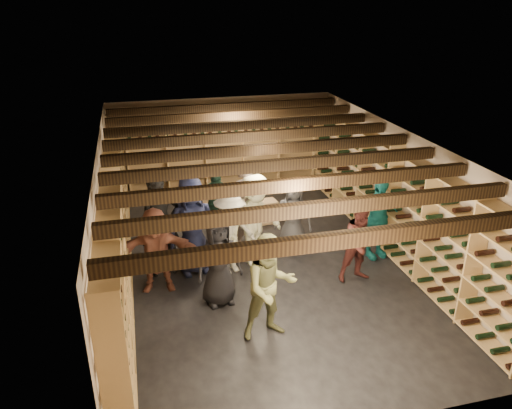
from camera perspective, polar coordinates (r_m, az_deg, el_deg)
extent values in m
plane|color=black|center=(9.52, 0.79, -6.80)|extent=(8.00, 8.00, 0.00)
cube|color=#BAA690|center=(12.67, -3.84, 6.80)|extent=(5.50, 0.02, 2.40)
cube|color=#BAA690|center=(5.74, 11.53, -15.63)|extent=(5.50, 0.02, 2.40)
cube|color=#BAA690|center=(8.75, -16.87, -1.87)|extent=(0.02, 8.00, 2.40)
cube|color=#BAA690|center=(10.00, 16.25, 1.37)|extent=(0.02, 8.00, 2.40)
cube|color=beige|center=(8.58, 0.88, 7.24)|extent=(5.50, 8.00, 0.01)
cube|color=black|center=(5.54, 10.23, -3.93)|extent=(5.40, 0.12, 0.18)
cube|color=black|center=(6.27, 7.05, -0.43)|extent=(5.40, 0.12, 0.18)
cube|color=black|center=(7.03, 4.54, 2.33)|extent=(5.40, 0.12, 0.18)
cube|color=black|center=(7.82, 2.53, 4.54)|extent=(5.40, 0.12, 0.18)
cube|color=black|center=(8.62, 0.87, 6.34)|extent=(5.40, 0.12, 0.18)
cube|color=black|center=(9.43, -0.51, 7.83)|extent=(5.40, 0.12, 0.18)
cube|color=black|center=(10.26, -1.67, 9.08)|extent=(5.40, 0.12, 0.18)
cube|color=black|center=(11.09, -2.67, 10.13)|extent=(5.40, 0.12, 0.18)
cube|color=black|center=(11.93, -3.53, 11.04)|extent=(5.40, 0.12, 0.18)
cube|color=tan|center=(8.79, -15.61, -2.50)|extent=(0.32, 7.50, 2.15)
cube|color=tan|center=(9.96, 15.28, 0.62)|extent=(0.32, 7.50, 2.15)
cube|color=tan|center=(12.54, -3.68, 6.04)|extent=(4.70, 0.30, 2.15)
cube|color=tan|center=(11.14, 0.93, -1.63)|extent=(0.53, 0.38, 0.17)
cube|color=tan|center=(11.07, 0.94, -0.83)|extent=(0.53, 0.38, 0.17)
cube|color=tan|center=(11.00, 0.95, -0.02)|extent=(0.53, 0.38, 0.17)
cube|color=tan|center=(11.60, -5.93, -0.70)|extent=(0.57, 0.44, 0.17)
cube|color=tan|center=(11.54, -5.96, 0.07)|extent=(0.57, 0.44, 0.17)
cube|color=tan|center=(11.47, -6.00, 0.85)|extent=(0.57, 0.44, 0.17)
cube|color=tan|center=(11.41, -1.73, -1.00)|extent=(0.58, 0.47, 0.17)
imported|color=black|center=(8.08, -4.30, -6.43)|extent=(0.82, 0.60, 1.55)
imported|color=black|center=(8.97, -10.81, -2.32)|extent=(0.77, 0.58, 1.91)
imported|color=brown|center=(7.29, 1.63, -9.40)|extent=(0.86, 0.71, 1.66)
imported|color=beige|center=(9.16, -0.10, -1.85)|extent=(1.31, 1.06, 1.76)
imported|color=#187677|center=(9.71, 13.70, -1.52)|extent=(1.00, 0.54, 1.62)
imported|color=brown|center=(8.58, -11.34, -5.11)|extent=(1.45, 0.64, 1.51)
imported|color=#191E3E|center=(8.97, -7.29, -2.42)|extent=(0.97, 0.71, 1.82)
imported|color=gray|center=(9.63, -0.98, -0.34)|extent=(0.75, 0.57, 1.83)
imported|color=#481E1C|center=(8.87, 11.90, -4.23)|extent=(0.76, 0.61, 1.49)
imported|color=beige|center=(8.92, -2.97, -3.29)|extent=(1.15, 0.90, 1.57)
imported|color=#204335|center=(10.20, -4.59, 0.03)|extent=(0.93, 0.48, 1.52)
imported|color=#37383D|center=(9.70, 4.29, -1.28)|extent=(0.85, 0.70, 1.50)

